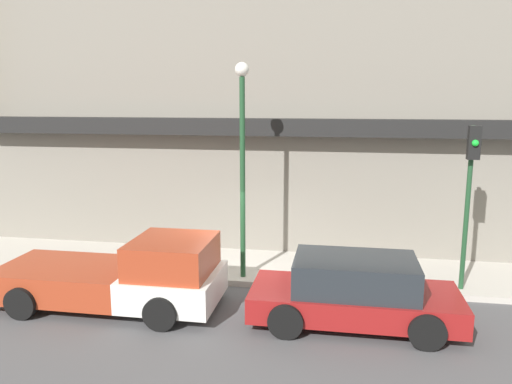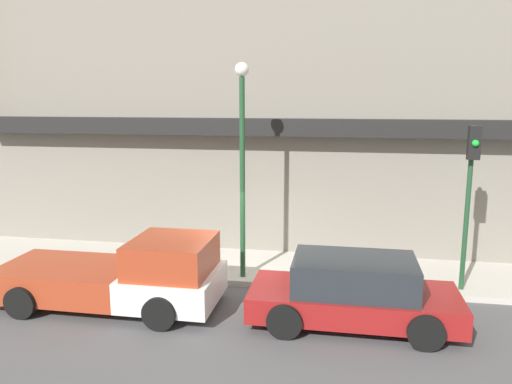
# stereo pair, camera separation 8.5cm
# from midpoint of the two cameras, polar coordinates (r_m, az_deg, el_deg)

# --- Properties ---
(ground_plane) EXTENTS (80.00, 80.00, 0.00)m
(ground_plane) POSITION_cam_midpoint_polar(r_m,az_deg,el_deg) (13.42, -1.23, -10.83)
(ground_plane) COLOR #4C4C4F
(sidewalk) EXTENTS (36.00, 2.81, 0.16)m
(sidewalk) POSITION_cam_midpoint_polar(r_m,az_deg,el_deg) (14.69, -0.13, -8.56)
(sidewalk) COLOR #B7B2A8
(sidewalk) RESTS_ON ground
(building) EXTENTS (19.80, 3.80, 10.95)m
(building) POSITION_cam_midpoint_polar(r_m,az_deg,el_deg) (16.72, 1.58, 9.08)
(building) COLOR gray
(building) RESTS_ON ground
(pickup_truck) EXTENTS (5.32, 2.31, 1.73)m
(pickup_truck) POSITION_cam_midpoint_polar(r_m,az_deg,el_deg) (12.40, -14.61, -9.23)
(pickup_truck) COLOR white
(pickup_truck) RESTS_ON ground
(parked_car) EXTENTS (4.54, 2.12, 1.51)m
(parked_car) POSITION_cam_midpoint_polar(r_m,az_deg,el_deg) (11.35, 11.30, -11.14)
(parked_car) COLOR maroon
(parked_car) RESTS_ON ground
(fire_hydrant) EXTENTS (0.20, 0.20, 0.60)m
(fire_hydrant) POSITION_cam_midpoint_polar(r_m,az_deg,el_deg) (14.25, -6.73, -7.64)
(fire_hydrant) COLOR #196633
(fire_hydrant) RESTS_ON sidewalk
(street_lamp) EXTENTS (0.36, 0.36, 5.65)m
(street_lamp) POSITION_cam_midpoint_polar(r_m,az_deg,el_deg) (12.95, -1.39, 5.20)
(street_lamp) COLOR #1E4728
(street_lamp) RESTS_ON sidewalk
(traffic_light) EXTENTS (0.28, 0.42, 4.12)m
(traffic_light) POSITION_cam_midpoint_polar(r_m,az_deg,el_deg) (13.13, 23.46, 1.25)
(traffic_light) COLOR #1E4728
(traffic_light) RESTS_ON sidewalk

